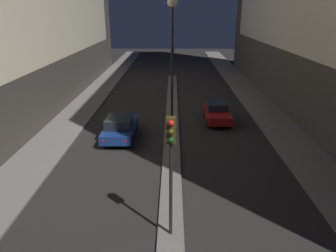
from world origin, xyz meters
The scene contains 6 objects.
median_strip centered at (0.00, 18.08, 0.06)m, with size 0.99×34.16×0.12m.
traffic_light_near centered at (0.00, 4.25, 3.47)m, with size 0.32×0.42×4.57m.
traffic_light_mid centered at (0.00, 28.56, 3.47)m, with size 0.32×0.42×4.57m.
street_lamp centered at (0.00, 15.43, 6.50)m, with size 0.63×0.63×8.62m.
car_left_lane centered at (-3.38, 14.18, 0.75)m, with size 1.90×4.55×1.49m.
car_right_lane centered at (3.38, 17.58, 0.74)m, with size 1.71×4.03×1.45m.
Camera 1 is at (0.05, -5.87, 8.01)m, focal length 35.00 mm.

